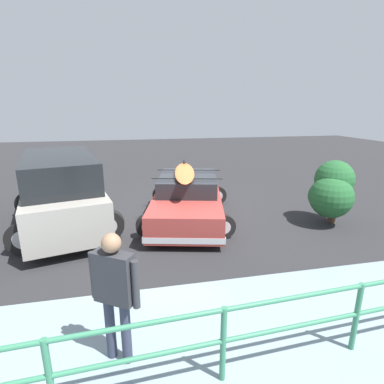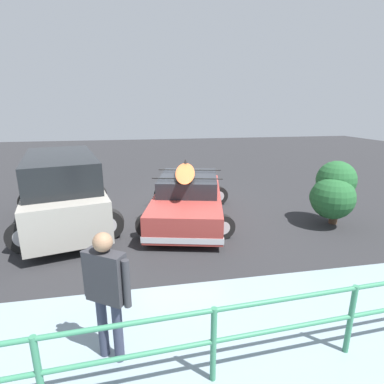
{
  "view_description": "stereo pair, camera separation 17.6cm",
  "coord_description": "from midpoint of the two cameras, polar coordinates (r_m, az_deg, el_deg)",
  "views": [
    {
      "loc": [
        1.33,
        8.48,
        3.07
      ],
      "look_at": [
        -0.21,
        1.14,
        0.95
      ],
      "focal_mm": 28.0,
      "sensor_mm": 36.0,
      "label": 1
    },
    {
      "loc": [
        1.15,
        8.51,
        3.07
      ],
      "look_at": [
        -0.21,
        1.14,
        0.95
      ],
      "focal_mm": 28.0,
      "sensor_mm": 36.0,
      "label": 2
    }
  ],
  "objects": [
    {
      "name": "railing_fence",
      "position": [
        3.69,
        4.53,
        -25.06
      ],
      "size": [
        10.92,
        0.62,
        0.97
      ],
      "color": "#387F5B",
      "rests_on": "ground"
    },
    {
      "name": "ground_plane",
      "position": [
        9.12,
        -3.31,
        -3.97
      ],
      "size": [
        44.0,
        44.0,
        0.02
      ],
      "primitive_type": "cube",
      "color": "#28282B",
      "rests_on": "ground"
    },
    {
      "name": "person_bystander",
      "position": [
        3.84,
        -15.84,
        -17.05
      ],
      "size": [
        0.57,
        0.43,
        1.71
      ],
      "color": "#33384C",
      "rests_on": "ground"
    },
    {
      "name": "suv_car",
      "position": [
        8.55,
        -24.02,
        0.22
      ],
      "size": [
        3.12,
        4.81,
        1.92
      ],
      "color": "#9E998E",
      "rests_on": "ground"
    },
    {
      "name": "sedan_car",
      "position": [
        8.49,
        -1.43,
        -1.15
      ],
      "size": [
        2.98,
        4.61,
        1.51
      ],
      "color": "#9E3833",
      "rests_on": "ground"
    },
    {
      "name": "bush_near_left",
      "position": [
        8.82,
        24.53,
        0.35
      ],
      "size": [
        1.28,
        1.31,
        1.72
      ],
      "color": "#4C3828",
      "rests_on": "ground"
    }
  ]
}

